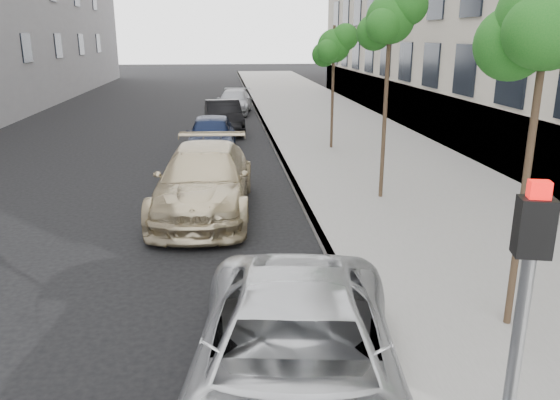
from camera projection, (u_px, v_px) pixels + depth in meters
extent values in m
cube|color=gray|center=(317.00, 114.00, 29.44)|extent=(6.40, 72.00, 0.14)
cube|color=#9E9B93|center=(259.00, 115.00, 29.12)|extent=(0.15, 72.00, 0.14)
cylinder|color=#38281C|center=(529.00, 157.00, 7.19)|extent=(0.10, 0.10, 4.88)
sphere|color=#186018|center=(548.00, 19.00, 6.69)|extent=(1.26, 1.26, 1.26)
sphere|color=#186018|center=(511.00, 44.00, 6.98)|extent=(0.95, 0.95, 0.95)
cylinder|color=#38281C|center=(386.00, 98.00, 13.35)|extent=(0.10, 0.10, 5.05)
sphere|color=#186018|center=(390.00, 19.00, 12.82)|extent=(1.15, 1.15, 1.15)
sphere|color=#186018|center=(408.00, 5.00, 12.58)|extent=(0.92, 0.92, 0.92)
sphere|color=#186018|center=(374.00, 32.00, 13.12)|extent=(0.86, 0.86, 0.86)
cylinder|color=#38281C|center=(333.00, 88.00, 19.64)|extent=(0.10, 0.10, 4.33)
sphere|color=#186018|center=(334.00, 46.00, 19.22)|extent=(1.16, 1.16, 1.16)
sphere|color=#186018|center=(345.00, 37.00, 18.98)|extent=(0.93, 0.93, 0.93)
sphere|color=#186018|center=(324.00, 55.00, 19.51)|extent=(0.87, 0.87, 0.87)
cube|color=black|center=(534.00, 227.00, 3.76)|extent=(0.28, 0.23, 0.42)
cube|color=red|center=(539.00, 190.00, 3.68)|extent=(0.16, 0.13, 0.12)
imported|color=silver|center=(296.00, 363.00, 5.93)|extent=(3.06, 5.40, 1.42)
imported|color=#C3B18B|center=(204.00, 180.00, 13.08)|extent=(2.59, 5.58, 1.58)
imported|color=#0F1833|center=(211.00, 135.00, 19.42)|extent=(1.82, 4.26, 1.43)
imported|color=black|center=(223.00, 117.00, 24.05)|extent=(1.80, 4.30, 1.38)
imported|color=#96989D|center=(234.00, 102.00, 29.95)|extent=(2.29, 4.52, 1.26)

